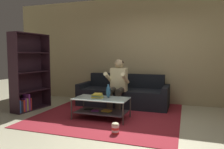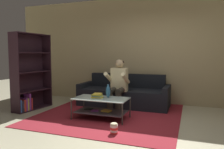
% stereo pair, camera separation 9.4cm
% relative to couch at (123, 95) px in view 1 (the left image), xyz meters
% --- Properties ---
extents(ground, '(16.80, 16.80, 0.00)m').
position_rel_couch_xyz_m(ground, '(0.61, -1.84, -0.28)').
color(ground, '#BFB997').
extents(back_partition, '(8.40, 0.12, 2.90)m').
position_rel_couch_xyz_m(back_partition, '(0.61, 0.62, 1.17)').
color(back_partition, tan).
rests_on(back_partition, ground).
extents(couch, '(2.30, 0.86, 0.81)m').
position_rel_couch_xyz_m(couch, '(0.00, 0.00, 0.00)').
color(couch, black).
rests_on(couch, ground).
extents(person_seated_center, '(0.50, 0.58, 1.22)m').
position_rel_couch_xyz_m(person_seated_center, '(0.00, -0.50, 0.38)').
color(person_seated_center, '#302C23').
rests_on(person_seated_center, ground).
extents(coffee_table, '(1.11, 0.58, 0.44)m').
position_rel_couch_xyz_m(coffee_table, '(-0.11, -1.29, 0.01)').
color(coffee_table, '#ABC5BE').
rests_on(coffee_table, ground).
extents(area_rug, '(3.01, 3.25, 0.01)m').
position_rel_couch_xyz_m(area_rug, '(-0.05, -0.77, -0.28)').
color(area_rug, maroon).
rests_on(area_rug, ground).
extents(vase, '(0.09, 0.09, 0.28)m').
position_rel_couch_xyz_m(vase, '(0.02, -1.20, 0.28)').
color(vase, '#295C87').
rests_on(vase, coffee_table).
extents(book_stack, '(0.24, 0.20, 0.09)m').
position_rel_couch_xyz_m(book_stack, '(-0.19, -1.29, 0.20)').
color(book_stack, gold).
rests_on(book_stack, coffee_table).
extents(bookshelf, '(0.44, 1.04, 1.83)m').
position_rel_couch_xyz_m(bookshelf, '(-2.07, -1.12, 0.50)').
color(bookshelf, black).
rests_on(bookshelf, ground).
extents(popcorn_tub, '(0.13, 0.13, 0.20)m').
position_rel_couch_xyz_m(popcorn_tub, '(0.44, -2.03, -0.18)').
color(popcorn_tub, red).
rests_on(popcorn_tub, ground).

